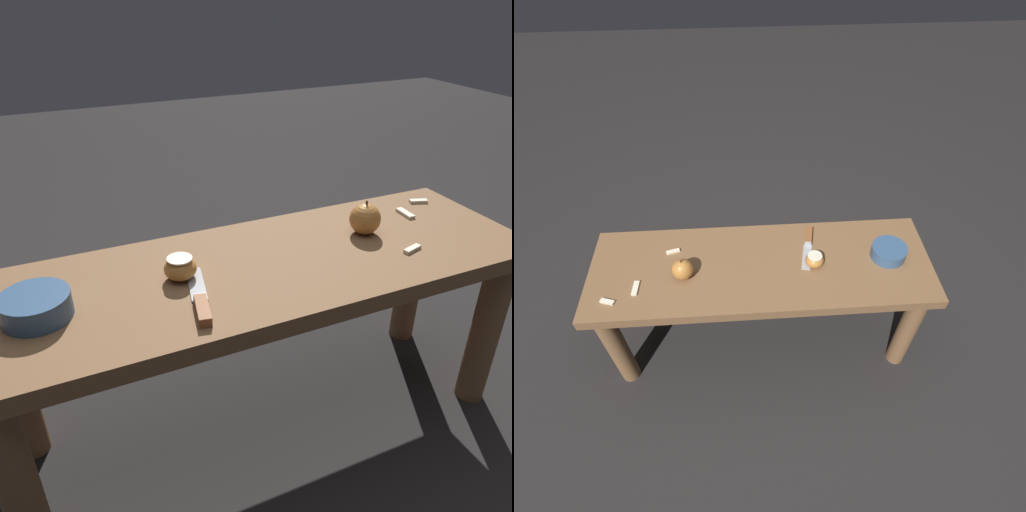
% 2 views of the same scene
% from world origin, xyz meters
% --- Properties ---
extents(ground_plane, '(8.00, 8.00, 0.00)m').
position_xyz_m(ground_plane, '(0.00, 0.00, 0.00)').
color(ground_plane, black).
extents(wooden_bench, '(1.26, 0.42, 0.49)m').
position_xyz_m(wooden_bench, '(0.00, 0.00, 0.39)').
color(wooden_bench, brown).
rests_on(wooden_bench, ground_plane).
extents(knife, '(0.07, 0.21, 0.02)m').
position_xyz_m(knife, '(-0.19, -0.10, 0.50)').
color(knife, '#9EA0A5').
rests_on(knife, wooden_bench).
extents(apple_whole, '(0.08, 0.08, 0.09)m').
position_xyz_m(apple_whole, '(0.28, 0.03, 0.53)').
color(apple_whole, '#B27233').
rests_on(apple_whole, wooden_bench).
extents(apple_cut, '(0.07, 0.07, 0.05)m').
position_xyz_m(apple_cut, '(-0.19, 0.01, 0.51)').
color(apple_cut, '#B27233').
rests_on(apple_cut, wooden_bench).
extents(apple_slice_near_knife, '(0.05, 0.03, 0.01)m').
position_xyz_m(apple_slice_near_knife, '(0.53, 0.13, 0.49)').
color(apple_slice_near_knife, beige).
rests_on(apple_slice_near_knife, wooden_bench).
extents(apple_slice_center, '(0.02, 0.06, 0.01)m').
position_xyz_m(apple_slice_center, '(0.45, 0.08, 0.49)').
color(apple_slice_center, beige).
rests_on(apple_slice_center, wooden_bench).
extents(apple_slice_near_bowl, '(0.05, 0.03, 0.01)m').
position_xyz_m(apple_slice_near_bowl, '(0.33, -0.09, 0.49)').
color(apple_slice_near_bowl, beige).
rests_on(apple_slice_near_bowl, wooden_bench).
extents(bowl, '(0.13, 0.13, 0.05)m').
position_xyz_m(bowl, '(-0.48, -0.01, 0.51)').
color(bowl, '#335175').
rests_on(bowl, wooden_bench).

